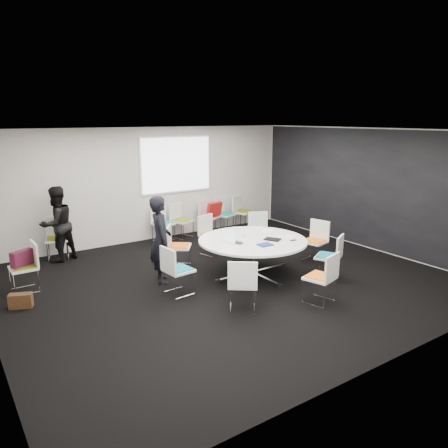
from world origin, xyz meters
TOP-DOWN VIEW (x-y plane):
  - room_shell at (0.09, 0.00)m, footprint 8.08×7.08m
  - conference_table at (0.58, -0.04)m, footprint 2.10×2.10m
  - projection_screen at (0.80, 3.46)m, footprint 1.90×0.03m
  - chair_ring_a at (2.20, -0.11)m, footprint 0.54×0.55m
  - chair_ring_b at (1.72, 1.19)m, footprint 0.61×0.61m
  - chair_ring_c at (0.65, 1.57)m, footprint 0.56×0.55m
  - chair_ring_d at (-0.40, 1.18)m, footprint 0.63×0.64m
  - chair_ring_e at (-1.08, -0.07)m, footprint 0.49×0.50m
  - chair_ring_f at (-0.53, -1.22)m, footprint 0.64×0.64m
  - chair_ring_g at (0.71, -1.72)m, footprint 0.57×0.56m
  - chair_ring_h at (1.66, -1.02)m, footprint 0.62×0.61m
  - chair_back_a at (0.21, 3.16)m, footprint 0.52×0.51m
  - chair_back_b at (0.75, 3.16)m, footprint 0.59×0.58m
  - chair_back_c at (1.60, 3.16)m, footprint 0.60×0.59m
  - chair_back_d at (2.10, 3.16)m, footprint 0.59×0.58m
  - chair_back_e at (2.69, 3.16)m, footprint 0.60×0.59m
  - chair_spare_left at (-3.28, 1.57)m, footprint 0.46×0.47m
  - chair_person_back at (-2.34, 3.17)m, footprint 0.57×0.56m
  - person_main at (-1.05, 0.64)m, footprint 0.56×0.69m
  - person_back at (-2.34, 3.00)m, footprint 0.97×0.88m
  - laptop at (0.21, -0.03)m, footprint 0.28×0.35m
  - laptop_lid at (0.04, -0.00)m, footprint 0.08×0.30m
  - notebook_black at (0.88, -0.27)m, footprint 0.34×0.37m
  - tablet_folio at (0.52, -0.48)m, footprint 0.27×0.22m
  - papers_right at (1.20, 0.32)m, footprint 0.37×0.35m
  - papers_front at (1.25, -0.25)m, footprint 0.31×0.23m
  - cup at (0.54, 0.21)m, footprint 0.08×0.08m
  - phone at (1.18, -0.53)m, footprint 0.14×0.08m
  - maroon_bag at (-3.29, 1.57)m, footprint 0.42×0.31m
  - brown_bag at (-3.49, 0.87)m, footprint 0.39×0.29m
  - red_jacket at (1.61, 2.94)m, footprint 0.46×0.23m

SIDE VIEW (x-z plane):
  - brown_bag at x=-3.49m, z-range 0.00..0.24m
  - chair_ring_a at x=2.20m, z-range -0.16..0.72m
  - chair_ring_b at x=1.72m, z-range -0.16..0.72m
  - chair_ring_c at x=0.65m, z-range -0.16..0.72m
  - chair_ring_d at x=-0.40m, z-range -0.16..0.72m
  - chair_ring_e at x=-1.08m, z-range -0.16..0.72m
  - chair_ring_f at x=-0.53m, z-range -0.16..0.72m
  - chair_ring_g at x=0.71m, z-range -0.16..0.72m
  - chair_ring_h at x=1.66m, z-range -0.16..0.72m
  - chair_back_a at x=0.21m, z-range -0.16..0.72m
  - chair_back_b at x=0.75m, z-range -0.16..0.72m
  - chair_back_c at x=1.60m, z-range -0.16..0.72m
  - chair_back_d at x=2.10m, z-range -0.16..0.72m
  - chair_back_e at x=2.69m, z-range -0.16..0.72m
  - chair_spare_left at x=-3.28m, z-range -0.16..0.72m
  - chair_person_back at x=-2.34m, z-range -0.16..0.72m
  - conference_table at x=0.58m, z-range 0.16..0.89m
  - maroon_bag at x=-3.29m, z-range 0.48..0.76m
  - red_jacket at x=1.61m, z-range 0.52..0.88m
  - papers_right at x=1.20m, z-range 0.73..0.73m
  - papers_front at x=1.25m, z-range 0.73..0.73m
  - phone at x=1.18m, z-range 0.73..0.74m
  - notebook_black at x=0.88m, z-range 0.73..0.75m
  - laptop at x=0.21m, z-range 0.73..0.75m
  - tablet_folio at x=0.52m, z-range 0.73..0.76m
  - cup at x=0.54m, z-range 0.73..0.82m
  - person_back at x=-2.34m, z-range 0.00..1.63m
  - person_main at x=-1.05m, z-range 0.00..1.64m
  - laptop_lid at x=0.04m, z-range 0.75..0.97m
  - room_shell at x=0.09m, z-range -0.04..2.84m
  - projection_screen at x=0.80m, z-range 1.17..2.53m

